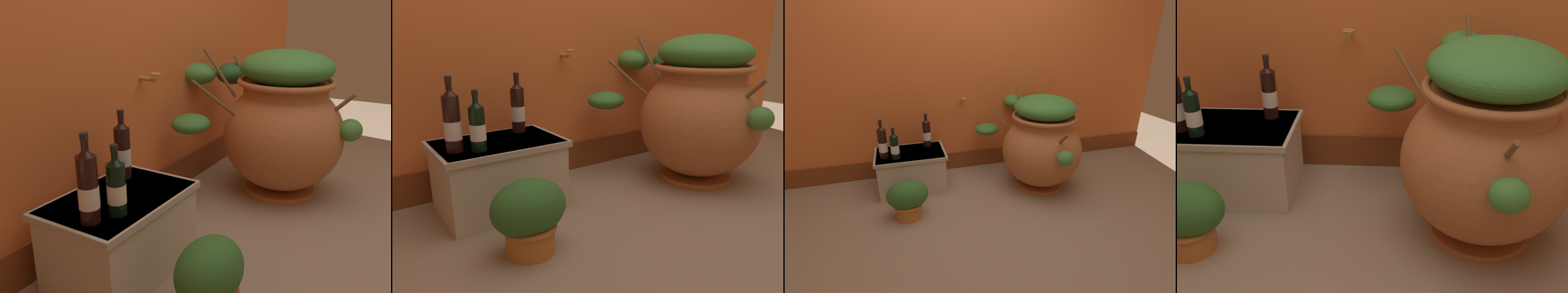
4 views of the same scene
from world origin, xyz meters
TOP-DOWN VIEW (x-y plane):
  - terracotta_urn at (0.54, 0.53)m, footprint 0.88×1.11m
  - stone_ledge at (-0.63, 0.80)m, footprint 0.63×0.42m
  - wine_bottle_middle at (-0.46, 0.92)m, footprint 0.07×0.07m
  - wine_bottle_right at (-0.76, 0.70)m, footprint 0.07×0.07m
  - potted_shrub at (-0.69, 0.34)m, footprint 0.32×0.24m

SIDE VIEW (x-z plane):
  - potted_shrub at x=-0.69m, z-range 0.01..0.33m
  - stone_ledge at x=-0.63m, z-range 0.01..0.38m
  - terracotta_urn at x=0.54m, z-range 0.01..0.89m
  - wine_bottle_right at x=-0.76m, z-range 0.34..0.62m
  - wine_bottle_middle at x=-0.46m, z-range 0.34..0.66m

